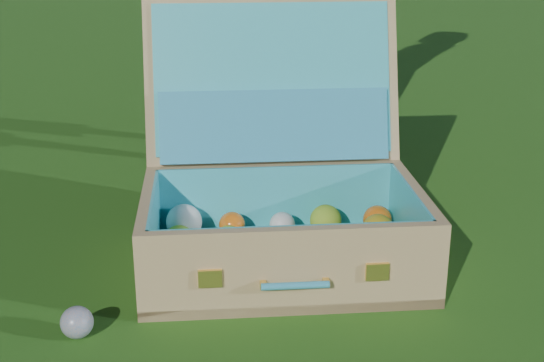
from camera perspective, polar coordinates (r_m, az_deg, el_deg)
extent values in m
plane|color=#215114|center=(1.82, 3.31, -6.64)|extent=(60.00, 60.00, 0.00)
sphere|color=teal|center=(1.58, -14.48, -10.27)|extent=(0.07, 0.07, 0.07)
cube|color=tan|center=(1.81, 0.85, -6.37)|extent=(0.73, 0.57, 0.02)
cube|color=tan|center=(1.59, 1.63, -6.83)|extent=(0.64, 0.17, 0.20)
cube|color=tan|center=(1.96, 0.25, -1.49)|extent=(0.64, 0.17, 0.20)
cube|color=tan|center=(1.77, -9.32, -4.19)|extent=(0.11, 0.38, 0.20)
cube|color=tan|center=(1.83, 10.71, -3.46)|extent=(0.11, 0.38, 0.20)
cube|color=teal|center=(1.80, 0.86, -5.94)|extent=(0.68, 0.51, 0.01)
cube|color=teal|center=(1.60, 1.57, -6.21)|extent=(0.59, 0.14, 0.17)
cube|color=teal|center=(1.94, 0.29, -1.32)|extent=(0.59, 0.14, 0.17)
cube|color=teal|center=(1.77, -8.85, -3.82)|extent=(0.09, 0.38, 0.17)
cube|color=teal|center=(1.82, 10.28, -3.14)|extent=(0.09, 0.38, 0.17)
cube|color=tan|center=(1.97, -0.01, 7.65)|extent=(0.68, 0.32, 0.42)
cube|color=teal|center=(1.95, 0.05, 7.73)|extent=(0.62, 0.26, 0.37)
cube|color=teal|center=(1.93, 0.18, 4.18)|extent=(0.59, 0.21, 0.18)
cube|color=#F2C659|center=(1.56, -4.69, -7.33)|extent=(0.05, 0.02, 0.04)
cube|color=#F2C659|center=(1.60, 7.93, -6.79)|extent=(0.05, 0.02, 0.04)
cylinder|color=teal|center=(1.57, 1.76, -7.88)|extent=(0.14, 0.05, 0.02)
cube|color=#F2C659|center=(1.57, -0.66, -7.83)|extent=(0.02, 0.02, 0.01)
cube|color=#F2C659|center=(1.58, 4.09, -7.62)|extent=(0.02, 0.02, 0.01)
sphere|color=navy|center=(1.66, -6.97, -7.27)|extent=(0.06, 0.06, 0.06)
sphere|color=#9DBF2E|center=(1.66, -2.87, -6.78)|extent=(0.08, 0.08, 0.08)
sphere|color=navy|center=(1.67, 1.51, -6.63)|extent=(0.08, 0.08, 0.08)
sphere|color=#9DBF2E|center=(1.69, 5.67, -6.53)|extent=(0.07, 0.07, 0.07)
sphere|color=beige|center=(1.69, 10.06, -6.10)|extent=(0.10, 0.10, 0.10)
sphere|color=#AE8A17|center=(1.73, -7.43, -5.75)|extent=(0.08, 0.08, 0.08)
sphere|color=beige|center=(1.73, -2.90, -5.86)|extent=(0.06, 0.06, 0.06)
sphere|color=silver|center=(1.73, 1.29, -5.34)|extent=(0.09, 0.09, 0.09)
sphere|color=#9DBF2E|center=(1.76, 4.67, -5.17)|extent=(0.08, 0.08, 0.08)
sphere|color=#DA6012|center=(1.80, 9.01, -5.17)|extent=(0.06, 0.06, 0.06)
sphere|color=#9DBF2E|center=(1.81, -7.00, -4.51)|extent=(0.08, 0.08, 0.08)
sphere|color=#9DBF2E|center=(1.81, -3.28, -4.47)|extent=(0.07, 0.07, 0.07)
sphere|color=red|center=(1.83, 0.72, -4.52)|extent=(0.06, 0.06, 0.06)
sphere|color=red|center=(1.85, 4.41, -4.35)|extent=(0.05, 0.05, 0.05)
sphere|color=#AE8A17|center=(1.87, 7.98, -3.69)|extent=(0.08, 0.08, 0.08)
sphere|color=silver|center=(1.90, -6.64, -3.08)|extent=(0.09, 0.09, 0.09)
sphere|color=#DA6012|center=(1.90, -3.03, -3.31)|extent=(0.07, 0.07, 0.07)
sphere|color=silver|center=(1.90, 0.78, -3.31)|extent=(0.06, 0.06, 0.06)
sphere|color=#9DBF2E|center=(1.92, 4.06, -2.97)|extent=(0.08, 0.08, 0.08)
sphere|color=#DA6012|center=(1.94, 7.94, -2.91)|extent=(0.07, 0.07, 0.07)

